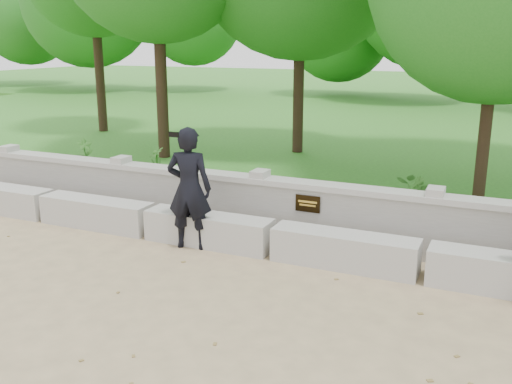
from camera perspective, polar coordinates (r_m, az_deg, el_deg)
ground at (r=6.31m, az=-5.09°, el=-12.00°), size 80.00×80.00×0.00m
lawn at (r=19.29m, az=15.66°, el=6.26°), size 40.00×22.00×0.25m
concrete_bench at (r=7.80m, az=1.69°, el=-4.76°), size 11.90×0.45×0.45m
parapet_wall at (r=8.34m, az=3.54°, el=-1.73°), size 12.50×0.35×0.90m
man_main at (r=7.95m, az=-6.69°, el=0.35°), size 0.70×0.64×1.73m
shrub_a at (r=12.47m, az=-16.72°, el=3.74°), size 0.37×0.40×0.63m
shrub_b at (r=9.30m, az=15.64°, el=-0.15°), size 0.28×0.33×0.54m
shrub_c at (r=8.57m, az=15.90°, el=-0.96°), size 0.81×0.81×0.68m
shrub_d at (r=11.15m, az=-9.90°, el=2.84°), size 0.46×0.46×0.62m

